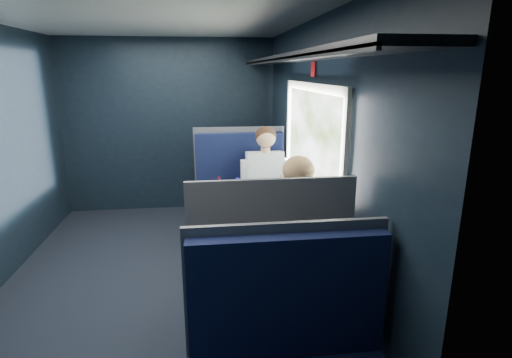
{
  "coord_description": "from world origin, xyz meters",
  "views": [
    {
      "loc": [
        0.46,
        -3.39,
        1.88
      ],
      "look_at": [
        0.9,
        0.0,
        0.95
      ],
      "focal_mm": 28.0,
      "sensor_mm": 36.0,
      "label": 1
    }
  ],
  "objects": [
    {
      "name": "ground",
      "position": [
        0.0,
        0.0,
        -0.01
      ],
      "size": [
        2.8,
        4.2,
        0.01
      ],
      "primitive_type": "cube",
      "color": "black"
    },
    {
      "name": "room_shell",
      "position": [
        0.02,
        0.0,
        1.48
      ],
      "size": [
        3.0,
        4.4,
        2.4
      ],
      "color": "black",
      "rests_on": "ground"
    },
    {
      "name": "table",
      "position": [
        1.03,
        0.0,
        0.66
      ],
      "size": [
        0.62,
        1.0,
        0.74
      ],
      "color": "#54565E",
      "rests_on": "ground"
    },
    {
      "name": "seat_bay_near",
      "position": [
        0.84,
        0.87,
        0.42
      ],
      "size": [
        1.04,
        0.62,
        1.26
      ],
      "color": "#0B1134",
      "rests_on": "ground"
    },
    {
      "name": "seat_bay_far",
      "position": [
        0.85,
        -0.87,
        0.41
      ],
      "size": [
        1.04,
        0.62,
        1.26
      ],
      "color": "#0B1134",
      "rests_on": "ground"
    },
    {
      "name": "seat_row_front",
      "position": [
        0.85,
        1.8,
        0.41
      ],
      "size": [
        1.04,
        0.51,
        1.16
      ],
      "color": "#0B1134",
      "rests_on": "ground"
    },
    {
      "name": "man",
      "position": [
        1.1,
        0.7,
        0.72
      ],
      "size": [
        0.53,
        0.56,
        1.32
      ],
      "color": "black",
      "rests_on": "ground"
    },
    {
      "name": "woman",
      "position": [
        1.1,
        -0.71,
        0.73
      ],
      "size": [
        0.53,
        0.56,
        1.32
      ],
      "color": "black",
      "rests_on": "ground"
    },
    {
      "name": "papers",
      "position": [
        1.04,
        0.01,
        0.74
      ],
      "size": [
        0.73,
        0.88,
        0.01
      ],
      "primitive_type": "cube",
      "rotation": [
        0.0,
        0.0,
        -0.31
      ],
      "color": "white",
      "rests_on": "table"
    },
    {
      "name": "laptop",
      "position": [
        1.37,
        0.14,
        0.81
      ],
      "size": [
        0.29,
        0.37,
        0.27
      ],
      "color": "silver",
      "rests_on": "table"
    },
    {
      "name": "bottle_small",
      "position": [
        1.33,
        0.2,
        0.83
      ],
      "size": [
        0.06,
        0.06,
        0.21
      ],
      "color": "silver",
      "rests_on": "table"
    },
    {
      "name": "cup",
      "position": [
        1.32,
        0.34,
        0.78
      ],
      "size": [
        0.07,
        0.07,
        0.09
      ],
      "primitive_type": "cylinder",
      "color": "white",
      "rests_on": "table"
    }
  ]
}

